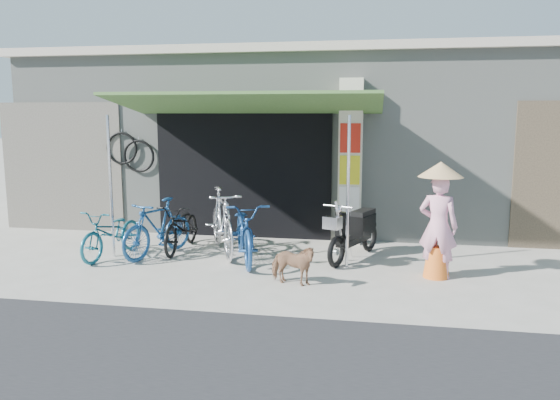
% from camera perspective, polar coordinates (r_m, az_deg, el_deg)
% --- Properties ---
extents(ground, '(80.00, 80.00, 0.00)m').
position_cam_1_polar(ground, '(8.03, 0.17, -8.22)').
color(ground, '#ABA69B').
rests_on(ground, ground).
extents(bicycle_shop, '(12.30, 5.30, 3.66)m').
position_cam_1_polar(bicycle_shop, '(12.73, 4.10, 6.55)').
color(bicycle_shop, gray).
rests_on(bicycle_shop, ground).
extents(shop_pillar, '(0.42, 0.44, 3.00)m').
position_cam_1_polar(shop_pillar, '(10.05, 7.36, 3.92)').
color(shop_pillar, beige).
rests_on(shop_pillar, ground).
extents(awning, '(4.60, 1.88, 2.72)m').
position_cam_1_polar(awning, '(9.45, -3.60, 9.82)').
color(awning, '#3B612B').
rests_on(awning, ground).
extents(neighbour_left, '(2.60, 0.06, 2.60)m').
position_cam_1_polar(neighbour_left, '(12.00, -21.81, 3.22)').
color(neighbour_left, '#6B665B').
rests_on(neighbour_left, ground).
extents(bike_teal, '(0.80, 1.64, 0.82)m').
position_cam_1_polar(bike_teal, '(9.54, -17.11, -3.29)').
color(bike_teal, '#196072').
rests_on(bike_teal, ground).
extents(bike_blue, '(1.00, 1.66, 0.97)m').
position_cam_1_polar(bike_blue, '(9.39, -12.66, -2.85)').
color(bike_blue, navy).
rests_on(bike_blue, ground).
extents(bike_black, '(0.58, 1.61, 0.84)m').
position_cam_1_polar(bike_black, '(9.70, -10.21, -2.77)').
color(bike_black, black).
rests_on(bike_black, ground).
extents(bike_silver, '(1.29, 1.92, 1.13)m').
position_cam_1_polar(bike_silver, '(9.34, -6.07, -2.24)').
color(bike_silver, silver).
rests_on(bike_silver, ground).
extents(bike_navy, '(1.26, 2.02, 1.00)m').
position_cam_1_polar(bike_navy, '(8.88, -3.70, -3.21)').
color(bike_navy, navy).
rests_on(bike_navy, ground).
extents(street_dog, '(0.75, 0.48, 0.59)m').
position_cam_1_polar(street_dog, '(7.67, 1.30, -6.75)').
color(street_dog, tan).
rests_on(street_dog, ground).
extents(moped, '(0.85, 1.65, 0.98)m').
position_cam_1_polar(moped, '(9.09, 7.87, -3.33)').
color(moped, black).
rests_on(moped, ground).
extents(nun, '(0.64, 0.64, 1.70)m').
position_cam_1_polar(nun, '(8.22, 16.22, -2.09)').
color(nun, pink).
rests_on(nun, ground).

